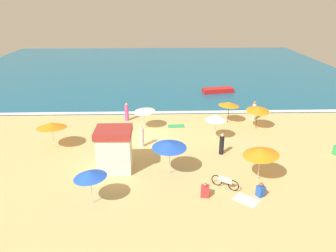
# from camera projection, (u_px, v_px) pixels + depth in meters

# --- Properties ---
(ground_plane) EXTENTS (60.00, 60.00, 0.00)m
(ground_plane) POSITION_uv_depth(u_px,v_px,m) (150.00, 139.00, 26.49)
(ground_plane) COLOR #D8B775
(ocean_water) EXTENTS (60.00, 44.00, 0.10)m
(ocean_water) POSITION_uv_depth(u_px,v_px,m) (154.00, 68.00, 52.40)
(ocean_water) COLOR #196084
(ocean_water) RESTS_ON ground_plane
(wave_breaker_foam) EXTENTS (57.00, 0.70, 0.01)m
(wave_breaker_foam) POSITION_uv_depth(u_px,v_px,m) (152.00, 112.00, 32.28)
(wave_breaker_foam) COLOR white
(wave_breaker_foam) RESTS_ON ocean_water
(lifeguard_cabana) EXTENTS (2.39, 2.10, 2.96)m
(lifeguard_cabana) POSITION_uv_depth(u_px,v_px,m) (114.00, 149.00, 21.35)
(lifeguard_cabana) COLOR white
(lifeguard_cabana) RESTS_ON ground_plane
(beach_umbrella_0) EXTENTS (2.54, 2.51, 2.36)m
(beach_umbrella_0) POSITION_uv_depth(u_px,v_px,m) (261.00, 152.00, 19.90)
(beach_umbrella_0) COLOR silver
(beach_umbrella_0) RESTS_ON ground_plane
(beach_umbrella_1) EXTENTS (2.56, 2.55, 2.03)m
(beach_umbrella_1) POSITION_uv_depth(u_px,v_px,m) (144.00, 110.00, 28.03)
(beach_umbrella_1) COLOR silver
(beach_umbrella_1) RESTS_ON ground_plane
(beach_umbrella_2) EXTENTS (2.20, 2.21, 2.23)m
(beach_umbrella_2) POSITION_uv_depth(u_px,v_px,m) (216.00, 117.00, 25.77)
(beach_umbrella_2) COLOR silver
(beach_umbrella_2) RESTS_ON ground_plane
(beach_umbrella_3) EXTENTS (2.39, 2.38, 2.05)m
(beach_umbrella_3) POSITION_uv_depth(u_px,v_px,m) (229.00, 104.00, 29.29)
(beach_umbrella_3) COLOR #4C3823
(beach_umbrella_3) RESTS_ON ground_plane
(beach_umbrella_4) EXTENTS (2.36, 2.34, 2.15)m
(beach_umbrella_4) POSITION_uv_depth(u_px,v_px,m) (90.00, 174.00, 17.58)
(beach_umbrella_4) COLOR silver
(beach_umbrella_4) RESTS_ON ground_plane
(beach_umbrella_5) EXTENTS (2.28, 2.31, 2.21)m
(beach_umbrella_5) POSITION_uv_depth(u_px,v_px,m) (51.00, 125.00, 24.28)
(beach_umbrella_5) COLOR silver
(beach_umbrella_5) RESTS_ON ground_plane
(beach_umbrella_7) EXTENTS (2.56, 2.57, 2.35)m
(beach_umbrella_7) POSITION_uv_depth(u_px,v_px,m) (169.00, 145.00, 20.52)
(beach_umbrella_7) COLOR silver
(beach_umbrella_7) RESTS_ON ground_plane
(beach_umbrella_8) EXTENTS (2.11, 2.14, 2.15)m
(beach_umbrella_8) POSITION_uv_depth(u_px,v_px,m) (258.00, 109.00, 27.95)
(beach_umbrella_8) COLOR #4C3823
(beach_umbrella_8) RESTS_ON ground_plane
(parked_bicycle) EXTENTS (1.53, 1.08, 0.76)m
(parked_bicycle) POSITION_uv_depth(u_px,v_px,m) (225.00, 182.00, 19.63)
(parked_bicycle) COLOR black
(parked_bicycle) RESTS_ON ground_plane
(beachgoer_0) EXTENTS (0.31, 0.31, 1.89)m
(beachgoer_0) POSITION_uv_depth(u_px,v_px,m) (254.00, 111.00, 30.28)
(beachgoer_0) COLOR white
(beachgoer_0) RESTS_ON ground_plane
(beachgoer_1) EXTENTS (0.48, 0.48, 1.72)m
(beachgoer_1) POSITION_uv_depth(u_px,v_px,m) (127.00, 112.00, 30.23)
(beachgoer_1) COLOR #D84CA5
(beachgoer_1) RESTS_ON ground_plane
(beachgoer_2) EXTENTS (0.55, 0.55, 0.90)m
(beachgoer_2) POSITION_uv_depth(u_px,v_px,m) (261.00, 190.00, 18.80)
(beachgoer_2) COLOR blue
(beachgoer_2) RESTS_ON ground_plane
(beachgoer_3) EXTENTS (0.41, 0.41, 1.66)m
(beachgoer_3) POSITION_uv_depth(u_px,v_px,m) (222.00, 144.00, 23.73)
(beachgoer_3) COLOR black
(beachgoer_3) RESTS_ON ground_plane
(beachgoer_4) EXTENTS (0.41, 0.41, 1.82)m
(beachgoer_4) POSITION_uv_depth(u_px,v_px,m) (142.00, 136.00, 24.89)
(beachgoer_4) COLOR white
(beachgoer_4) RESTS_ON ground_plane
(beachgoer_5) EXTENTS (0.56, 0.56, 0.89)m
(beachgoer_5) POSITION_uv_depth(u_px,v_px,m) (205.00, 191.00, 18.79)
(beachgoer_5) COLOR red
(beachgoer_5) RESTS_ON ground_plane
(beach_towel_0) EXTENTS (1.66, 1.62, 0.01)m
(beach_towel_0) POSITION_uv_depth(u_px,v_px,m) (246.00, 200.00, 18.55)
(beach_towel_0) COLOR white
(beach_towel_0) RESTS_ON ground_plane
(beach_towel_1) EXTENTS (1.58, 0.95, 0.01)m
(beach_towel_1) POSITION_uv_depth(u_px,v_px,m) (176.00, 126.00, 29.13)
(beach_towel_1) COLOR green
(beach_towel_1) RESTS_ON ground_plane
(small_boat_0) EXTENTS (3.88, 1.90, 0.55)m
(small_boat_0) POSITION_uv_depth(u_px,v_px,m) (218.00, 90.00, 38.93)
(small_boat_0) COLOR red
(small_boat_0) RESTS_ON ocean_water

